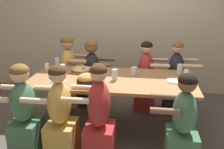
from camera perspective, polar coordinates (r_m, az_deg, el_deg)
ground_plane at (r=3.57m, az=-0.00°, el=-12.17°), size 18.00×18.00×0.00m
restaurant_back_panel at (r=4.58m, az=2.81°, el=15.78°), size 10.00×0.06×3.20m
dining_table at (r=3.28m, az=-0.00°, el=-2.05°), size 2.13×0.96×0.74m
pizza_board_main at (r=3.52m, az=-6.98°, el=1.08°), size 0.32×0.32×0.06m
skillet_bowl at (r=3.03m, az=-5.90°, el=-1.16°), size 0.34×0.23×0.14m
empty_plate_a at (r=3.22m, az=-12.19°, el=-1.36°), size 0.19×0.19×0.02m
empty_plate_b at (r=3.24m, az=14.29°, el=-1.41°), size 0.23×0.23×0.02m
drinking_glass_a at (r=3.38m, az=5.03°, el=0.68°), size 0.08×0.08×0.11m
drinking_glass_b at (r=3.50m, az=15.25°, el=1.02°), size 0.08×0.08×0.14m
drinking_glass_c at (r=3.38m, az=16.61°, el=0.11°), size 0.07×0.07×0.11m
drinking_glass_d at (r=3.64m, az=-14.62°, el=1.50°), size 0.07×0.07×0.11m
drinking_glass_e at (r=3.82m, az=-12.43°, el=2.63°), size 0.07×0.07×0.13m
drinking_glass_f at (r=3.16m, az=0.64°, el=-0.22°), size 0.07×0.07×0.14m
drinking_glass_g at (r=3.47m, az=-11.14°, el=1.12°), size 0.06×0.06×0.14m
diner_near_midleft at (r=2.83m, az=-11.74°, el=-9.68°), size 0.51×0.40×1.11m
diner_far_right at (r=3.99m, az=14.22°, el=-1.38°), size 0.51×0.40×1.11m
diner_far_midright at (r=3.97m, az=7.66°, el=-1.10°), size 0.51×0.40×1.10m
diner_near_left at (r=2.99m, az=-19.39°, el=-8.72°), size 0.51×0.40×1.10m
diner_far_midleft at (r=4.05m, az=-4.53°, el=-0.40°), size 0.51×0.40×1.10m
diner_near_right at (r=2.72m, az=15.79°, el=-11.63°), size 0.51×0.40×1.08m
diner_far_left at (r=4.14m, az=-9.78°, el=0.21°), size 0.51×0.40×1.15m
diner_near_center at (r=2.72m, az=-2.99°, el=-10.30°), size 0.51×0.40×1.14m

